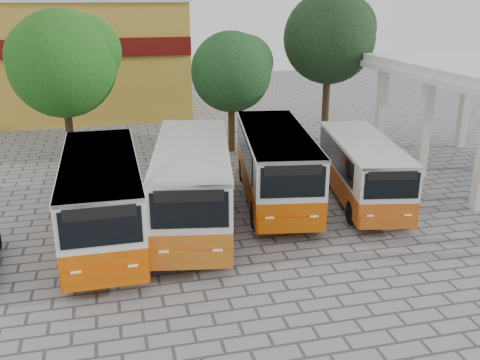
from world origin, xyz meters
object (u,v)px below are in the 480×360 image
object	(u,v)px
bus_centre_right	(275,161)
bus_far_right	(363,167)
bus_far_left	(102,194)
bus_centre_left	(193,180)

from	to	relation	value
bus_centre_right	bus_far_right	xyz separation A→B (m)	(3.58, -0.96, -0.22)
bus_far_left	bus_centre_right	bearing A→B (deg)	17.31
bus_centre_left	bus_far_right	distance (m)	7.43
bus_far_left	bus_far_right	distance (m)	10.81
bus_far_left	bus_centre_right	world-z (taller)	bus_centre_right
bus_far_left	bus_far_right	size ratio (longest dim) A/B	1.09
bus_centre_left	bus_centre_right	size ratio (longest dim) A/B	1.03
bus_centre_right	bus_far_right	bearing A→B (deg)	-5.66
bus_centre_right	bus_far_right	world-z (taller)	bus_centre_right
bus_far_left	bus_far_right	world-z (taller)	bus_far_left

